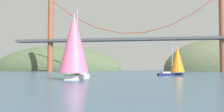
# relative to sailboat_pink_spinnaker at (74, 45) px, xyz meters

# --- Properties ---
(ground_plane) EXTENTS (360.00, 360.00, 0.00)m
(ground_plane) POSITION_rel_sailboat_pink_spinnaker_xyz_m (3.10, -11.24, -5.63)
(ground_plane) COLOR #385670
(headland_left) EXTENTS (89.72, 44.00, 33.50)m
(headland_left) POSITION_rel_sailboat_pink_spinnaker_xyz_m (-51.90, 123.76, -5.63)
(headland_left) COLOR #4C5B3D
(headland_left) RESTS_ON ground_plane
(suspension_bridge) EXTENTS (120.57, 6.00, 37.77)m
(suspension_bridge) POSITION_rel_sailboat_pink_spinnaker_xyz_m (3.10, 83.76, 11.60)
(suspension_bridge) COLOR brown
(suspension_bridge) RESTS_ON ground_plane
(sailboat_pink_spinnaker) EXTENTS (4.85, 9.11, 11.91)m
(sailboat_pink_spinnaker) POSITION_rel_sailboat_pink_spinnaker_xyz_m (0.00, 0.00, 0.00)
(sailboat_pink_spinnaker) COLOR white
(sailboat_pink_spinnaker) RESTS_ON ground_plane
(sailboat_orange_sail) EXTENTS (7.17, 4.53, 8.41)m
(sailboat_orange_sail) POSITION_rel_sailboat_pink_spinnaker_xyz_m (18.48, 24.25, -1.89)
(sailboat_orange_sail) COLOR #191E4C
(sailboat_orange_sail) RESTS_ON ground_plane
(channel_buoy) EXTENTS (1.10, 1.10, 2.64)m
(channel_buoy) POSITION_rel_sailboat_pink_spinnaker_xyz_m (-4.71, 11.38, -5.26)
(channel_buoy) COLOR green
(channel_buoy) RESTS_ON ground_plane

